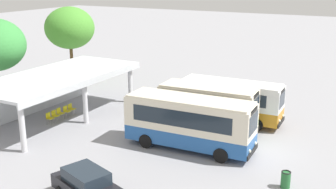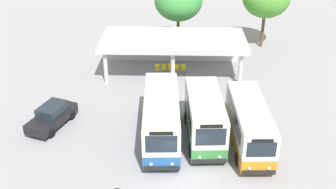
# 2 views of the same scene
# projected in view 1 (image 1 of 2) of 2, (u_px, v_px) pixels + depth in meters

# --- Properties ---
(ground_plane) EXTENTS (180.00, 180.00, 0.00)m
(ground_plane) POSITION_uv_depth(u_px,v_px,m) (257.00, 151.00, 25.93)
(ground_plane) COLOR #939399
(city_bus_nearest_orange) EXTENTS (2.71, 8.16, 3.28)m
(city_bus_nearest_orange) POSITION_uv_depth(u_px,v_px,m) (190.00, 121.00, 25.84)
(city_bus_nearest_orange) COLOR black
(city_bus_nearest_orange) RESTS_ON ground
(city_bus_second_in_row) EXTENTS (2.69, 6.70, 3.32)m
(city_bus_second_in_row) POSITION_uv_depth(u_px,v_px,m) (208.00, 108.00, 28.35)
(city_bus_second_in_row) COLOR black
(city_bus_second_in_row) RESTS_ON ground
(city_bus_middle_cream) EXTENTS (2.46, 7.55, 3.05)m
(city_bus_middle_cream) POSITION_uv_depth(u_px,v_px,m) (231.00, 100.00, 30.63)
(city_bus_middle_cream) COLOR black
(city_bus_middle_cream) RESTS_ON ground
(parked_car_flank) EXTENTS (3.05, 4.57, 1.62)m
(parked_car_flank) POSITION_uv_depth(u_px,v_px,m) (88.00, 186.00, 19.95)
(parked_car_flank) COLOR black
(parked_car_flank) RESTS_ON ground
(terminal_canopy) EXTENTS (13.13, 6.05, 3.40)m
(terminal_canopy) POSITION_uv_depth(u_px,v_px,m) (51.00, 82.00, 31.53)
(terminal_canopy) COLOR silver
(terminal_canopy) RESTS_ON ground
(waiting_chair_end_by_column) EXTENTS (0.46, 0.46, 0.86)m
(waiting_chair_end_by_column) POSITION_uv_depth(u_px,v_px,m) (49.00, 117.00, 30.41)
(waiting_chair_end_by_column) COLOR slate
(waiting_chair_end_by_column) RESTS_ON ground
(waiting_chair_second_from_end) EXTENTS (0.46, 0.46, 0.86)m
(waiting_chair_second_from_end) POSITION_uv_depth(u_px,v_px,m) (55.00, 115.00, 30.94)
(waiting_chair_second_from_end) COLOR slate
(waiting_chair_second_from_end) RESTS_ON ground
(waiting_chair_middle_seat) EXTENTS (0.46, 0.46, 0.86)m
(waiting_chair_middle_seat) POSITION_uv_depth(u_px,v_px,m) (60.00, 112.00, 31.48)
(waiting_chair_middle_seat) COLOR slate
(waiting_chair_middle_seat) RESTS_ON ground
(waiting_chair_fourth_seat) EXTENTS (0.46, 0.46, 0.86)m
(waiting_chair_fourth_seat) POSITION_uv_depth(u_px,v_px,m) (66.00, 110.00, 31.95)
(waiting_chair_fourth_seat) COLOR slate
(waiting_chair_fourth_seat) RESTS_ON ground
(waiting_chair_fifth_seat) EXTENTS (0.46, 0.46, 0.86)m
(waiting_chair_fifth_seat) POSITION_uv_depth(u_px,v_px,m) (71.00, 108.00, 32.48)
(waiting_chair_fifth_seat) COLOR slate
(waiting_chair_fifth_seat) RESTS_ON ground
(roadside_tree_east_of_canopy) EXTENTS (4.90, 4.90, 7.43)m
(roadside_tree_east_of_canopy) POSITION_uv_depth(u_px,v_px,m) (70.00, 28.00, 41.62)
(roadside_tree_east_of_canopy) COLOR brown
(roadside_tree_east_of_canopy) RESTS_ON ground
(litter_bin_apron) EXTENTS (0.49, 0.49, 0.90)m
(litter_bin_apron) POSITION_uv_depth(u_px,v_px,m) (286.00, 179.00, 21.40)
(litter_bin_apron) COLOR #266633
(litter_bin_apron) RESTS_ON ground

